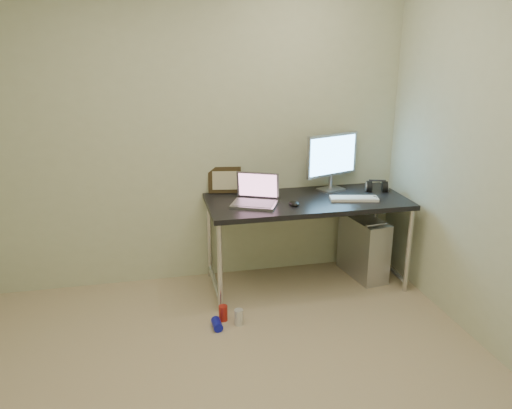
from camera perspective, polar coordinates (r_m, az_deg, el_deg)
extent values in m
cube|color=beige|center=(4.09, -7.08, 7.98)|extent=(3.50, 0.02, 2.50)
cube|color=black|center=(4.05, 5.85, 0.34)|extent=(1.61, 0.71, 0.04)
cylinder|color=silver|center=(3.74, -4.14, -7.34)|extent=(0.04, 0.04, 0.71)
cylinder|color=silver|center=(4.31, -5.37, -3.85)|extent=(0.04, 0.04, 0.71)
cylinder|color=silver|center=(4.21, 17.03, -5.12)|extent=(0.04, 0.04, 0.71)
cylinder|color=silver|center=(4.72, 13.40, -2.28)|extent=(0.04, 0.04, 0.71)
cylinder|color=silver|center=(4.14, -4.70, -8.97)|extent=(0.04, 0.63, 0.04)
cylinder|color=silver|center=(4.57, 14.83, -6.84)|extent=(0.04, 0.63, 0.04)
cube|color=#A7A7AC|center=(4.44, 12.16, -4.78)|extent=(0.29, 0.53, 0.52)
cylinder|color=#A3A4AB|center=(4.17, 13.58, -2.25)|extent=(0.19, 0.05, 0.03)
cylinder|color=#A3A4AB|center=(4.53, 11.31, -0.47)|extent=(0.19, 0.05, 0.03)
cylinder|color=black|center=(4.59, 10.41, -2.08)|extent=(0.01, 0.16, 0.69)
cylinder|color=black|center=(4.62, 11.53, -2.30)|extent=(0.02, 0.11, 0.71)
cylinder|color=#B02219|center=(3.76, -3.78, -12.28)|extent=(0.09, 0.09, 0.12)
cylinder|color=silver|center=(3.70, -1.98, -12.74)|extent=(0.09, 0.09, 0.12)
cylinder|color=#1116B6|center=(3.68, -4.48, -13.48)|extent=(0.07, 0.13, 0.07)
cube|color=#A3A4AB|center=(3.87, -0.20, 0.03)|extent=(0.41, 0.36, 0.02)
cube|color=gray|center=(3.86, -0.20, 0.18)|extent=(0.36, 0.31, 0.00)
cube|color=gray|center=(3.96, 0.22, 2.23)|extent=(0.33, 0.19, 0.22)
cube|color=#73475B|center=(3.95, 0.24, 2.20)|extent=(0.29, 0.16, 0.19)
cube|color=#A3A4AB|center=(4.32, 8.56, 1.73)|extent=(0.25, 0.21, 0.02)
cylinder|color=#A3A4AB|center=(4.32, 8.51, 2.62)|extent=(0.03, 0.03, 0.11)
cube|color=#A3A4AB|center=(4.26, 8.70, 5.64)|extent=(0.50, 0.21, 0.36)
cube|color=#61B7FA|center=(4.24, 8.80, 5.58)|extent=(0.44, 0.17, 0.31)
cube|color=white|center=(4.08, 11.12, 0.67)|extent=(0.40, 0.20, 0.02)
ellipsoid|color=black|center=(4.12, 13.37, 0.80)|extent=(0.07, 0.10, 0.03)
ellipsoid|color=black|center=(3.88, 4.36, 0.25)|extent=(0.08, 0.13, 0.04)
cylinder|color=black|center=(4.34, 12.86, 1.88)|extent=(0.08, 0.12, 0.11)
cylinder|color=black|center=(4.40, 14.40, 1.97)|extent=(0.08, 0.12, 0.11)
cube|color=black|center=(4.36, 13.69, 2.67)|extent=(0.14, 0.06, 0.01)
cube|color=black|center=(4.18, -3.61, 2.81)|extent=(0.28, 0.12, 0.22)
cylinder|color=silver|center=(4.21, -1.04, 2.01)|extent=(0.01, 0.01, 0.09)
cylinder|color=white|center=(4.20, -1.05, 2.70)|extent=(0.04, 0.03, 0.04)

